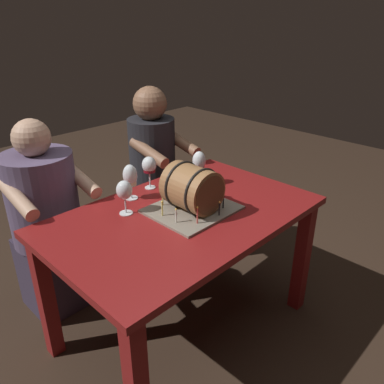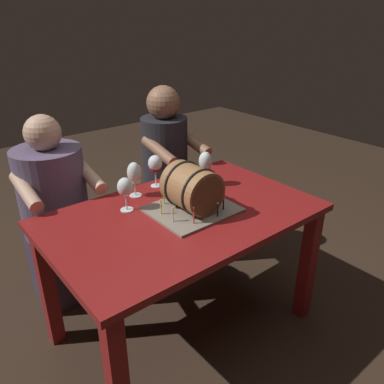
{
  "view_description": "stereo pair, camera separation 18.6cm",
  "coord_description": "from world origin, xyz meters",
  "px_view_note": "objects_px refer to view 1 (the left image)",
  "views": [
    {
      "loc": [
        -1.16,
        -1.19,
        1.62
      ],
      "look_at": [
        0.05,
        -0.01,
        0.83
      ],
      "focal_mm": 35.95,
      "sensor_mm": 36.0,
      "label": 1
    },
    {
      "loc": [
        -1.02,
        -1.32,
        1.62
      ],
      "look_at": [
        0.05,
        -0.01,
        0.83
      ],
      "focal_mm": 35.95,
      "sensor_mm": 36.0,
      "label": 2
    }
  ],
  "objects_px": {
    "dining_table": "(184,233)",
    "wine_glass_red": "(149,166)",
    "wine_glass_white": "(130,177)",
    "person_seated_left": "(47,224)",
    "wine_glass_rose": "(199,162)",
    "person_seated_right": "(154,184)",
    "wine_glass_empty": "(124,191)",
    "barrel_cake": "(192,190)"
  },
  "relations": [
    {
      "from": "barrel_cake",
      "to": "wine_glass_empty",
      "type": "distance_m",
      "value": 0.32
    },
    {
      "from": "person_seated_right",
      "to": "wine_glass_white",
      "type": "bearing_deg",
      "value": -140.77
    },
    {
      "from": "dining_table",
      "to": "wine_glass_white",
      "type": "xyz_separation_m",
      "value": [
        -0.08,
        0.31,
        0.24
      ]
    },
    {
      "from": "wine_glass_rose",
      "to": "wine_glass_white",
      "type": "bearing_deg",
      "value": 161.78
    },
    {
      "from": "wine_glass_empty",
      "to": "wine_glass_rose",
      "type": "height_order",
      "value": "wine_glass_rose"
    },
    {
      "from": "wine_glass_red",
      "to": "wine_glass_empty",
      "type": "bearing_deg",
      "value": -151.66
    },
    {
      "from": "wine_glass_white",
      "to": "wine_glass_rose",
      "type": "xyz_separation_m",
      "value": [
        0.38,
        -0.13,
        0.01
      ]
    },
    {
      "from": "wine_glass_red",
      "to": "wine_glass_white",
      "type": "height_order",
      "value": "wine_glass_white"
    },
    {
      "from": "wine_glass_empty",
      "to": "wine_glass_rose",
      "type": "xyz_separation_m",
      "value": [
        0.5,
        -0.01,
        0.01
      ]
    },
    {
      "from": "wine_glass_empty",
      "to": "person_seated_right",
      "type": "bearing_deg",
      "value": 40.13
    },
    {
      "from": "person_seated_left",
      "to": "person_seated_right",
      "type": "bearing_deg",
      "value": -0.03
    },
    {
      "from": "dining_table",
      "to": "person_seated_left",
      "type": "xyz_separation_m",
      "value": [
        -0.39,
        0.69,
        -0.07
      ]
    },
    {
      "from": "wine_glass_red",
      "to": "wine_glass_rose",
      "type": "distance_m",
      "value": 0.28
    },
    {
      "from": "wine_glass_rose",
      "to": "person_seated_right",
      "type": "relative_size",
      "value": 0.16
    },
    {
      "from": "dining_table",
      "to": "wine_glass_red",
      "type": "bearing_deg",
      "value": 77.42
    },
    {
      "from": "dining_table",
      "to": "person_seated_left",
      "type": "distance_m",
      "value": 0.8
    },
    {
      "from": "wine_glass_empty",
      "to": "person_seated_right",
      "type": "height_order",
      "value": "person_seated_right"
    },
    {
      "from": "wine_glass_white",
      "to": "wine_glass_empty",
      "type": "bearing_deg",
      "value": -136.64
    },
    {
      "from": "wine_glass_rose",
      "to": "person_seated_left",
      "type": "height_order",
      "value": "person_seated_left"
    },
    {
      "from": "wine_glass_empty",
      "to": "wine_glass_red",
      "type": "bearing_deg",
      "value": 28.34
    },
    {
      "from": "barrel_cake",
      "to": "wine_glass_red",
      "type": "height_order",
      "value": "barrel_cake"
    },
    {
      "from": "wine_glass_white",
      "to": "person_seated_right",
      "type": "xyz_separation_m",
      "value": [
        0.47,
        0.38,
        -0.31
      ]
    },
    {
      "from": "wine_glass_white",
      "to": "wine_glass_rose",
      "type": "distance_m",
      "value": 0.4
    },
    {
      "from": "barrel_cake",
      "to": "person_seated_left",
      "type": "relative_size",
      "value": 0.35
    },
    {
      "from": "wine_glass_empty",
      "to": "person_seated_left",
      "type": "relative_size",
      "value": 0.15
    },
    {
      "from": "person_seated_left",
      "to": "barrel_cake",
      "type": "bearing_deg",
      "value": -58.13
    },
    {
      "from": "wine_glass_red",
      "to": "wine_glass_rose",
      "type": "height_order",
      "value": "wine_glass_rose"
    },
    {
      "from": "wine_glass_rose",
      "to": "person_seated_left",
      "type": "xyz_separation_m",
      "value": [
        -0.69,
        0.51,
        -0.32
      ]
    },
    {
      "from": "wine_glass_empty",
      "to": "person_seated_right",
      "type": "relative_size",
      "value": 0.14
    },
    {
      "from": "barrel_cake",
      "to": "person_seated_right",
      "type": "height_order",
      "value": "person_seated_right"
    },
    {
      "from": "barrel_cake",
      "to": "wine_glass_empty",
      "type": "height_order",
      "value": "barrel_cake"
    },
    {
      "from": "dining_table",
      "to": "person_seated_right",
      "type": "distance_m",
      "value": 0.8
    },
    {
      "from": "wine_glass_red",
      "to": "person_seated_left",
      "type": "relative_size",
      "value": 0.16
    },
    {
      "from": "barrel_cake",
      "to": "wine_glass_red",
      "type": "xyz_separation_m",
      "value": [
        0.03,
        0.36,
        0.02
      ]
    },
    {
      "from": "wine_glass_red",
      "to": "wine_glass_white",
      "type": "relative_size",
      "value": 0.97
    },
    {
      "from": "wine_glass_red",
      "to": "person_seated_right",
      "type": "height_order",
      "value": "person_seated_right"
    },
    {
      "from": "wine_glass_red",
      "to": "person_seated_right",
      "type": "distance_m",
      "value": 0.56
    },
    {
      "from": "wine_glass_white",
      "to": "person_seated_left",
      "type": "bearing_deg",
      "value": 129.02
    },
    {
      "from": "wine_glass_white",
      "to": "wine_glass_rose",
      "type": "bearing_deg",
      "value": -18.22
    },
    {
      "from": "dining_table",
      "to": "wine_glass_empty",
      "type": "distance_m",
      "value": 0.36
    },
    {
      "from": "wine_glass_red",
      "to": "person_seated_right",
      "type": "xyz_separation_m",
      "value": [
        0.31,
        0.35,
        -0.31
      ]
    },
    {
      "from": "wine_glass_empty",
      "to": "wine_glass_white",
      "type": "bearing_deg",
      "value": 43.36
    }
  ]
}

